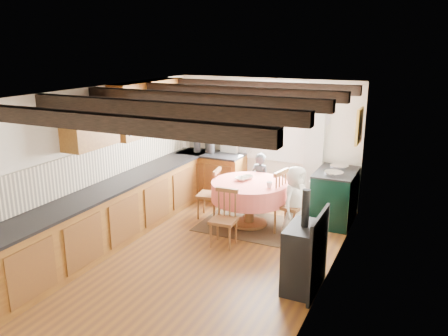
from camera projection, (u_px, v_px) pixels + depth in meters
The scene contains 40 objects.
floor at pixel (201, 257), 6.61m from camera, with size 3.60×5.50×0.00m, color brown.
ceiling at pixel (198, 92), 5.97m from camera, with size 3.60×5.50×0.00m, color white.
wall_back at pixel (267, 141), 8.69m from camera, with size 3.60×0.00×2.40m, color silver.
wall_front at pixel (50, 262), 3.89m from camera, with size 3.60×0.00×2.40m, color silver.
wall_left at pixel (98, 164), 7.02m from camera, with size 0.00×5.50×2.40m, color silver.
wall_right at pixel (328, 197), 5.55m from camera, with size 0.00×5.50×2.40m, color silver.
beam_a at pixel (98, 122), 4.25m from camera, with size 3.60×0.16×0.16m, color black.
beam_b at pixel (157, 108), 5.12m from camera, with size 3.60×0.16×0.16m, color black.
beam_c at pixel (199, 99), 5.99m from camera, with size 3.60×0.16×0.16m, color black.
beam_d at pixel (230, 92), 6.86m from camera, with size 3.60×0.16×0.16m, color black.
beam_e at pixel (254, 86), 7.73m from camera, with size 3.60×0.16×0.16m, color black.
splash_left at pixel (111, 160), 7.28m from camera, with size 0.02×4.50×0.55m, color beige.
splash_back at pixel (220, 137), 9.08m from camera, with size 1.40×0.02×0.55m, color beige.
base_cabinet_left at pixel (117, 213), 7.11m from camera, with size 0.60×5.30×0.88m, color #905E1C.
base_cabinet_back at pixel (212, 176), 9.06m from camera, with size 1.30×0.60×0.88m, color #905E1C.
worktop_left at pixel (116, 185), 6.97m from camera, with size 0.64×5.30×0.04m, color black.
worktop_back at pixel (211, 154), 8.92m from camera, with size 1.30×0.64×0.04m, color black.
wall_cabinet_glass at pixel (149, 107), 7.80m from camera, with size 0.34×1.80×0.90m, color #905E1C.
wall_cabinet_solid at pixel (90, 124), 6.51m from camera, with size 0.34×0.90×0.70m, color #905E1C.
window_frame at pixel (272, 121), 8.52m from camera, with size 1.34×0.03×1.54m, color white.
window_pane at pixel (272, 121), 8.53m from camera, with size 1.20×0.01×1.40m, color white.
curtain_left at pixel (229, 143), 8.93m from camera, with size 0.35×0.10×2.10m, color silver.
curtain_right at pixel (314, 152), 8.24m from camera, with size 0.35×0.10×2.10m, color silver.
curtain_rod at pixel (272, 89), 8.29m from camera, with size 0.03×0.03×2.00m, color black.
wall_picture at pixel (359, 126), 7.44m from camera, with size 0.04×0.50×0.60m, color gold.
wall_plate at pixel (322, 119), 8.10m from camera, with size 0.30×0.30×0.02m, color silver.
rug at pixel (249, 225), 7.74m from camera, with size 1.63×1.27×0.01m, color #38241F.
dining_table at pixel (249, 204), 7.64m from camera, with size 1.29×1.29×0.78m, color #F86552, non-canonical shape.
chair_near at pixel (223, 218), 6.87m from camera, with size 0.38×0.40×0.89m, color brown, non-canonical shape.
chair_left at pixel (209, 193), 8.00m from camera, with size 0.39×0.41×0.91m, color brown, non-canonical shape.
chair_right at pixel (290, 203), 7.30m from camera, with size 0.45×0.47×1.05m, color brown, non-canonical shape.
aga_range at pixel (335, 196), 7.79m from camera, with size 0.66×1.02×0.94m, color black, non-canonical shape.
cast_iron_stove at pixel (304, 240), 5.59m from camera, with size 0.40×0.66×1.33m, color black, non-canonical shape.
child_far at pixel (260, 182), 8.30m from camera, with size 0.40×0.26×1.11m, color #333B3F.
child_right at pixel (295, 201), 7.20m from camera, with size 0.57×0.37×1.16m, color white.
bowl_a at pixel (242, 179), 7.62m from camera, with size 0.21×0.21×0.05m, color silver.
bowl_b at pixel (248, 177), 7.70m from camera, with size 0.19×0.19×0.06m, color silver.
cup at pixel (269, 185), 7.24m from camera, with size 0.10×0.10×0.09m, color silver.
canister_tall at pixel (197, 146), 8.97m from camera, with size 0.14×0.14×0.24m, color #262628.
canister_wide at pixel (210, 147), 8.91m from camera, with size 0.20×0.20×0.22m, color #262628.
Camera 1 is at (2.86, -5.30, 3.03)m, focal length 36.11 mm.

